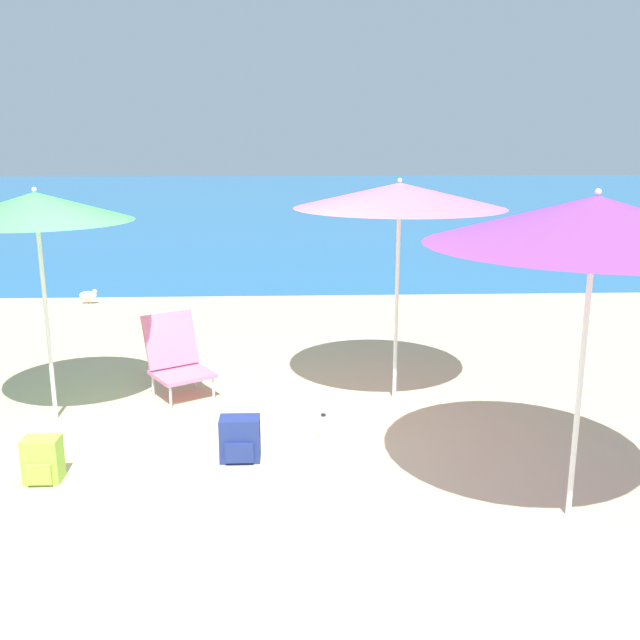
% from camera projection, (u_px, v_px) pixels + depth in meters
% --- Properties ---
extents(ground_plane, '(60.00, 60.00, 0.00)m').
position_uv_depth(ground_plane, '(170.00, 489.00, 5.05)').
color(ground_plane, '#D1BA89').
extents(sea_water, '(60.00, 40.00, 0.01)m').
position_uv_depth(sea_water, '(269.00, 198.00, 30.69)').
color(sea_water, '#23669E').
rests_on(sea_water, ground).
extents(beach_umbrella_purple, '(2.05, 2.05, 2.13)m').
position_uv_depth(beach_umbrella_purple, '(595.00, 221.00, 4.23)').
color(beach_umbrella_purple, white).
rests_on(beach_umbrella_purple, ground).
extents(beach_umbrella_pink, '(1.92, 1.92, 2.08)m').
position_uv_depth(beach_umbrella_pink, '(399.00, 196.00, 6.38)').
color(beach_umbrella_pink, white).
rests_on(beach_umbrella_pink, ground).
extents(beach_umbrella_green, '(1.59, 1.59, 2.03)m').
position_uv_depth(beach_umbrella_green, '(36.00, 207.00, 5.89)').
color(beach_umbrella_green, white).
rests_on(beach_umbrella_green, ground).
extents(beach_chair_pink, '(0.75, 0.78, 0.78)m').
position_uv_depth(beach_chair_pink, '(176.00, 357.00, 6.86)').
color(beach_chair_pink, silver).
rests_on(beach_chair_pink, ground).
extents(backpack_navy, '(0.31, 0.22, 0.34)m').
position_uv_depth(backpack_navy, '(240.00, 439.00, 5.48)').
color(backpack_navy, navy).
rests_on(backpack_navy, ground).
extents(backpack_lime, '(0.26, 0.21, 0.33)m').
position_uv_depth(backpack_lime, '(43.00, 460.00, 5.13)').
color(backpack_lime, '#8ECC3D').
rests_on(backpack_lime, ground).
extents(water_bottle, '(0.08, 0.08, 0.23)m').
position_uv_depth(water_bottle, '(323.00, 430.00, 5.86)').
color(water_bottle, silver).
rests_on(water_bottle, ground).
extents(seagull, '(0.27, 0.11, 0.23)m').
position_uv_depth(seagull, '(89.00, 295.00, 10.74)').
color(seagull, gold).
rests_on(seagull, ground).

